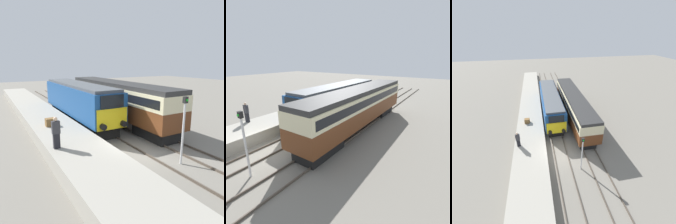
{
  "view_description": "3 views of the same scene",
  "coord_description": "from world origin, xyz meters",
  "views": [
    {
      "loc": [
        -7.6,
        -10.42,
        5.79
      ],
      "look_at": [
        0.0,
        2.8,
        2.28
      ],
      "focal_mm": 35.0,
      "sensor_mm": 36.0,
      "label": 1
    },
    {
      "loc": [
        10.71,
        -6.56,
        6.59
      ],
      "look_at": [
        1.7,
        6.8,
        1.6
      ],
      "focal_mm": 28.0,
      "sensor_mm": 36.0,
      "label": 2
    },
    {
      "loc": [
        -1.98,
        -12.22,
        12.6
      ],
      "look_at": [
        1.7,
        6.8,
        1.6
      ],
      "focal_mm": 24.0,
      "sensor_mm": 36.0,
      "label": 3
    }
  ],
  "objects": [
    {
      "name": "ground_plane",
      "position": [
        0.0,
        0.0,
        0.0
      ],
      "size": [
        120.0,
        120.0,
        0.0
      ],
      "primitive_type": "plane",
      "color": "slate"
    },
    {
      "name": "platform_left",
      "position": [
        -3.3,
        8.0,
        0.5
      ],
      "size": [
        3.5,
        50.0,
        0.99
      ],
      "color": "#9E998C",
      "rests_on": "ground_plane"
    },
    {
      "name": "rails_near_track",
      "position": [
        0.0,
        5.0,
        0.07
      ],
      "size": [
        1.51,
        60.0,
        0.14
      ],
      "color": "#4C4238",
      "rests_on": "ground_plane"
    },
    {
      "name": "rails_far_track",
      "position": [
        3.4,
        5.0,
        0.07
      ],
      "size": [
        1.5,
        60.0,
        0.14
      ],
      "color": "#4C4238",
      "rests_on": "ground_plane"
    },
    {
      "name": "locomotive",
      "position": [
        0.0,
        9.36,
        2.12
      ],
      "size": [
        2.7,
        13.63,
        3.81
      ],
      "color": "black",
      "rests_on": "ground_plane"
    },
    {
      "name": "passenger_carriage",
      "position": [
        3.4,
        7.8,
        2.36
      ],
      "size": [
        2.75,
        16.08,
        3.92
      ],
      "color": "black",
      "rests_on": "ground_plane"
    },
    {
      "name": "person_on_platform",
      "position": [
        -4.51,
        1.25,
        1.92
      ],
      "size": [
        0.44,
        0.26,
        1.84
      ],
      "color": "black",
      "rests_on": "platform_left"
    },
    {
      "name": "signal_post",
      "position": [
        1.7,
        -2.28,
        2.35
      ],
      "size": [
        0.24,
        0.28,
        3.96
      ],
      "color": "silver",
      "rests_on": "ground_plane"
    },
    {
      "name": "luggage_crate",
      "position": [
        -3.69,
        5.87,
        1.29
      ],
      "size": [
        0.7,
        0.56,
        0.6
      ],
      "color": "brown",
      "rests_on": "platform_left"
    }
  ]
}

